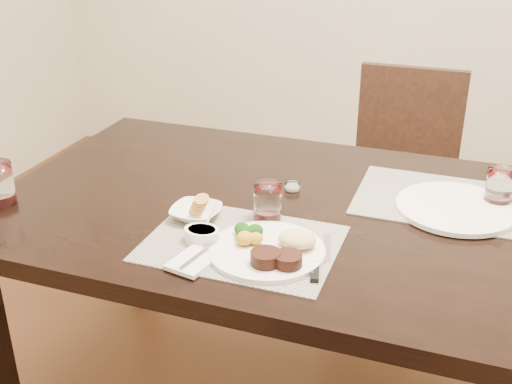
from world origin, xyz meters
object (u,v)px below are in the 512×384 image
(chair_far, at_px, (402,170))
(wine_glass_near, at_px, (267,203))
(cracker_bowl, at_px, (196,212))
(dinner_plate, at_px, (271,249))
(steak_knife, at_px, (318,264))
(far_plate, at_px, (455,208))

(chair_far, xyz_separation_m, wine_glass_near, (-0.22, -1.04, 0.30))
(cracker_bowl, relative_size, wine_glass_near, 1.30)
(dinner_plate, bearing_deg, chair_far, 93.43)
(wine_glass_near, bearing_deg, dinner_plate, -68.11)
(steak_knife, height_order, cracker_bowl, cracker_bowl)
(dinner_plate, bearing_deg, steak_knife, 5.12)
(cracker_bowl, distance_m, far_plate, 0.69)
(steak_knife, bearing_deg, dinner_plate, 160.81)
(wine_glass_near, distance_m, far_plate, 0.51)
(far_plate, bearing_deg, dinner_plate, -135.40)
(cracker_bowl, relative_size, far_plate, 0.42)
(dinner_plate, bearing_deg, wine_glass_near, 122.60)
(steak_knife, bearing_deg, wine_glass_near, 122.05)
(steak_knife, relative_size, far_plate, 0.72)
(dinner_plate, xyz_separation_m, wine_glass_near, (-0.07, 0.17, 0.03))
(steak_knife, relative_size, wine_glass_near, 2.27)
(dinner_plate, relative_size, wine_glass_near, 2.77)
(wine_glass_near, bearing_deg, chair_far, 77.96)
(steak_knife, height_order, far_plate, far_plate)
(cracker_bowl, bearing_deg, wine_glass_near, 18.71)
(chair_far, relative_size, dinner_plate, 3.25)
(chair_far, bearing_deg, wine_glass_near, -102.04)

